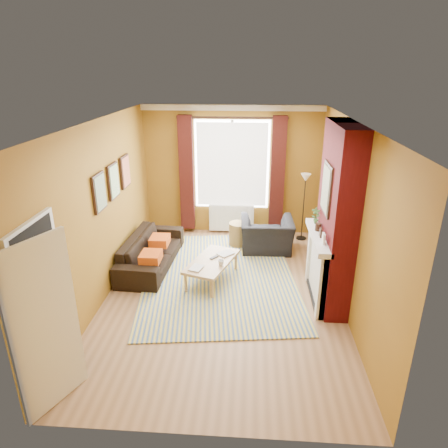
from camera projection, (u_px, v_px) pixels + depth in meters
The scene contains 12 objects.
ground at pixel (223, 294), 6.64m from camera, with size 5.50×5.50×0.00m, color brown.
room_walls at pixel (264, 211), 6.35m from camera, with size 3.82×5.54×2.83m.
striped_rug at pixel (219, 276), 7.18m from camera, with size 3.06×3.95×0.02m.
sofa at pixel (151, 251), 7.49m from camera, with size 2.03×0.79×0.59m, color black.
armchair at pixel (267, 235), 8.09m from camera, with size 1.04×0.91×0.68m, color black.
coffee_table at pixel (212, 262), 6.92m from camera, with size 0.95×1.32×0.40m.
wicker_stool at pixel (238, 234), 8.37m from camera, with size 0.52×0.52×0.49m.
floor_lamp at pixel (305, 188), 8.34m from camera, with size 0.23×0.23×1.46m.
book_a at pixel (191, 267), 6.65m from camera, with size 0.19×0.26×0.02m, color #999999.
book_b at pixel (222, 252), 7.20m from camera, with size 0.21×0.28×0.02m, color #999999.
mug at pixel (221, 263), 6.71m from camera, with size 0.10×0.10×0.10m, color #999999.
tv_remote at pixel (214, 257), 6.98m from camera, with size 0.15×0.16×0.02m.
Camera 1 is at (0.42, -5.73, 3.52)m, focal length 32.00 mm.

